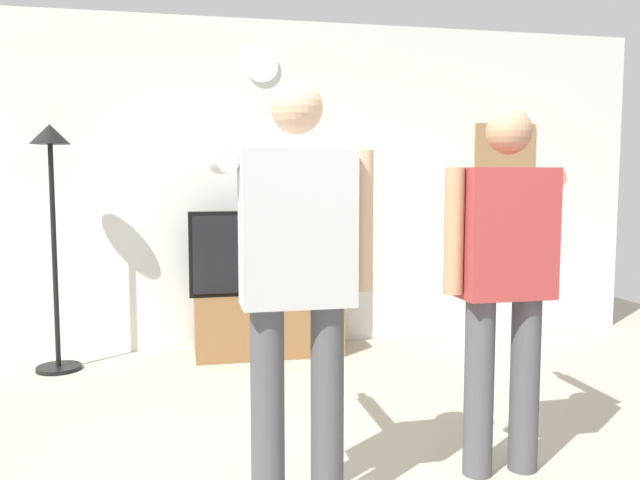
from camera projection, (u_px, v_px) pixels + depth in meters
back_wall at (282, 185)px, 5.51m from camera, size 6.40×0.10×2.70m
tv_stand at (268, 325)px, 5.24m from camera, size 1.16×0.48×0.47m
television at (267, 253)px, 5.23m from camera, size 1.23×0.07×0.68m
wall_clock at (262, 66)px, 5.32m from camera, size 0.27×0.03×0.27m
framed_picture at (504, 152)px, 5.85m from camera, size 0.58×0.04×0.50m
floor_lamp at (52, 196)px, 4.69m from camera, size 0.32×0.32×1.79m
person_standing_nearer_lamp at (297, 271)px, 2.67m from camera, size 0.64×0.78×1.80m
person_standing_nearer_couch at (504, 269)px, 3.07m from camera, size 0.61×0.78×1.73m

